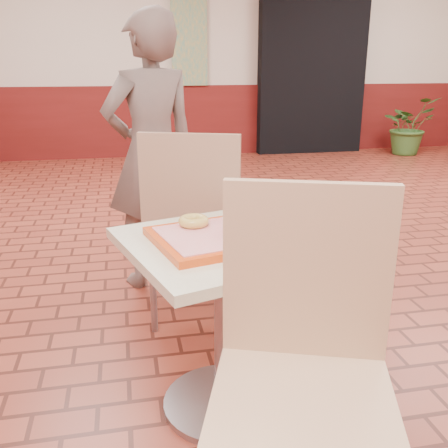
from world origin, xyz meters
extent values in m
cube|color=maroon|center=(0.00, 0.00, 0.00)|extent=(8.00, 10.00, 0.01)
cube|color=beige|center=(0.00, 5.00, 1.50)|extent=(8.00, 0.01, 3.00)
cube|color=#5D1411|center=(0.00, 4.98, 0.50)|extent=(8.00, 0.04, 1.00)
cube|color=black|center=(1.20, 4.88, 1.10)|extent=(1.60, 0.22, 2.20)
cube|color=gray|center=(-0.60, 4.94, 1.60)|extent=(0.50, 0.03, 1.20)
cube|color=beige|center=(-1.25, -0.72, 0.69)|extent=(0.67, 0.67, 0.04)
cylinder|color=gray|center=(-1.25, -0.72, 0.34)|extent=(0.07, 0.07, 0.67)
cylinder|color=gray|center=(-1.25, -0.72, 0.01)|extent=(0.48, 0.48, 0.03)
cube|color=tan|center=(-1.18, -1.36, 0.48)|extent=(0.60, 0.60, 0.04)
cube|color=tan|center=(-1.11, -1.16, 0.76)|extent=(0.45, 0.19, 0.51)
cylinder|color=gray|center=(-1.30, -1.10, 0.23)|extent=(0.03, 0.03, 0.46)
cylinder|color=gray|center=(-0.92, -1.23, 0.23)|extent=(0.03, 0.03, 0.46)
cube|color=tan|center=(-1.23, 0.04, 0.48)|extent=(0.60, 0.60, 0.04)
cube|color=tan|center=(-1.30, -0.16, 0.76)|extent=(0.45, 0.19, 0.51)
cylinder|color=gray|center=(-0.97, 0.16, 0.23)|extent=(0.03, 0.03, 0.46)
cylinder|color=gray|center=(-1.34, 0.30, 0.23)|extent=(0.03, 0.03, 0.46)
cylinder|color=gray|center=(-1.11, -0.22, 0.23)|extent=(0.03, 0.03, 0.46)
cylinder|color=gray|center=(-1.48, -0.08, 0.23)|extent=(0.03, 0.03, 0.46)
imported|color=#6E5C55|center=(-1.43, 0.56, 0.80)|extent=(0.69, 0.57, 1.60)
cube|color=#D0420F|center=(-1.25, -0.72, 0.72)|extent=(0.49, 0.38, 0.03)
cube|color=#E18585|center=(-1.25, -0.72, 0.74)|extent=(0.43, 0.33, 0.00)
torus|color=gold|center=(-1.35, -0.63, 0.76)|extent=(0.13, 0.13, 0.04)
ellipsoid|color=#EE7A45|center=(-1.17, -0.77, 0.76)|extent=(0.17, 0.13, 0.04)
cube|color=white|center=(-1.17, -0.77, 0.78)|extent=(0.15, 0.11, 0.01)
ellipsoid|color=#9D5515|center=(-1.23, -0.80, 0.75)|extent=(0.04, 0.03, 0.02)
cylinder|color=silver|center=(-1.17, -0.64, 0.78)|extent=(0.07, 0.07, 0.09)
cylinder|color=blue|center=(-1.17, -0.64, 0.79)|extent=(0.07, 0.07, 0.02)
imported|color=#356026|center=(2.57, 4.40, 0.42)|extent=(0.90, 0.83, 0.84)
camera|label=1|loc=(-1.59, -2.37, 1.31)|focal=40.00mm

